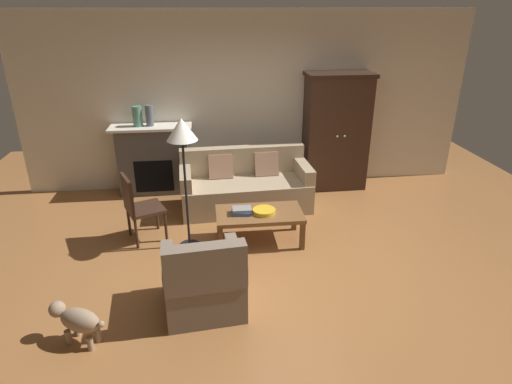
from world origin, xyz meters
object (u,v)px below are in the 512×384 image
book_stack (241,211)px  armchair_near_left (204,282)px  couch (245,187)px  armoire (336,132)px  fruit_bowl (264,211)px  floor_lamp (182,137)px  mantel_vase_jade (137,116)px  fireplace (154,159)px  coffee_table (259,216)px  mantel_vase_slate (149,116)px  dog (77,320)px  side_chair_wooden (138,204)px

book_stack → armchair_near_left: (-0.48, -1.27, -0.14)m
couch → armoire: bearing=22.4°
couch → fruit_bowl: bearing=-83.2°
couch → floor_lamp: bearing=-126.3°
mantel_vase_jade → floor_lamp: floor_lamp is taller
armchair_near_left → book_stack: bearing=69.2°
fireplace → armchair_near_left: bearing=-76.1°
coffee_table → armchair_near_left: bearing=-119.0°
mantel_vase_jade → mantel_vase_slate: 0.18m
couch → armchair_near_left: 2.47m
fruit_bowl → floor_lamp: (-0.96, 0.00, 1.00)m
coffee_table → armchair_near_left: armchair_near_left is taller
mantel_vase_slate → mantel_vase_jade: bearing=180.0°
couch → book_stack: bearing=-97.7°
book_stack → floor_lamp: bearing=-179.5°
couch → coffee_table: 1.10m
armoire → mantel_vase_jade: 3.15m
couch → coffee_table: bearing=-85.9°
fruit_bowl → dog: 2.50m
mantel_vase_jade → side_chair_wooden: 1.76m
fireplace → couch: 1.59m
coffee_table → side_chair_wooden: side_chair_wooden is taller
couch → side_chair_wooden: bearing=-148.8°
book_stack → dog: (-1.62, -1.61, -0.21)m
floor_lamp → armchair_near_left: bearing=-81.5°
floor_lamp → dog: size_ratio=3.16×
armoire → floor_lamp: size_ratio=1.13×
couch → dog: bearing=-123.0°
armoire → coffee_table: armoire is taller
armchair_near_left → coffee_table: bearing=61.0°
book_stack → side_chair_wooden: bearing=169.7°
coffee_table → mantel_vase_slate: bearing=129.5°
couch → floor_lamp: (-0.82, -1.12, 1.12)m
armoire → dog: 4.78m
fireplace → coffee_table: 2.35m
armoire → coffee_table: bearing=-130.2°
side_chair_wooden → floor_lamp: floor_lamp is taller
floor_lamp → dog: 2.22m
armoire → couch: 1.79m
fireplace → fruit_bowl: (1.54, -1.84, -0.12)m
book_stack → armoire: bearing=45.9°
mantel_vase_slate → armchair_near_left: mantel_vase_slate is taller
floor_lamp → dog: (-0.95, -1.61, -1.20)m
fireplace → mantel_vase_slate: (0.00, -0.02, 0.71)m
coffee_table → side_chair_wooden: 1.55m
fireplace → dog: bearing=-96.1°
floor_lamp → mantel_vase_slate: bearing=107.7°
book_stack → couch: bearing=82.3°
armoire → mantel_vase_slate: armoire is taller
coffee_table → book_stack: bearing=-176.0°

